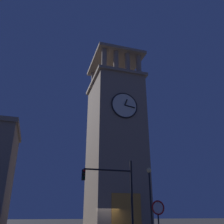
% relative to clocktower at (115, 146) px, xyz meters
% --- Properties ---
extents(clocktower, '(6.66, 8.00, 24.98)m').
position_rel_clocktower_xyz_m(clocktower, '(0.00, 0.00, 0.00)').
color(clocktower, gray).
rests_on(clocktower, ground_plane).
extents(traffic_signal_near, '(3.84, 0.41, 5.77)m').
position_rel_clocktower_xyz_m(traffic_signal_near, '(3.59, 11.29, -6.35)').
color(traffic_signal_near, black).
rests_on(traffic_signal_near, ground_plane).
extents(street_lamp, '(0.44, 0.44, 5.82)m').
position_rel_clocktower_xyz_m(street_lamp, '(-0.40, 8.64, -6.05)').
color(street_lamp, black).
rests_on(street_lamp, ground_plane).
extents(no_horn_sign, '(0.78, 0.14, 2.69)m').
position_rel_clocktower_xyz_m(no_horn_sign, '(2.48, 15.54, -7.95)').
color(no_horn_sign, black).
rests_on(no_horn_sign, ground_plane).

